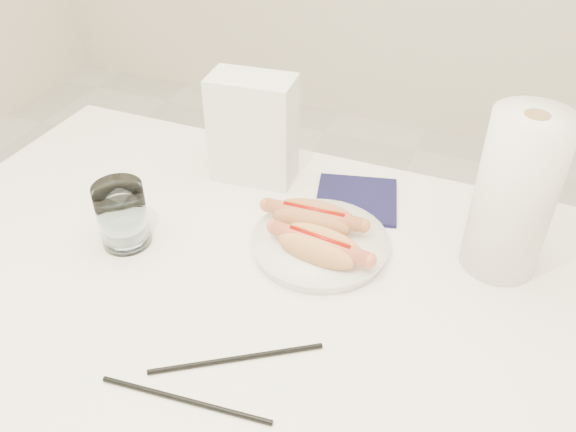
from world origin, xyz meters
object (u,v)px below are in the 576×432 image
at_px(hotdog_right, 320,246).
at_px(napkin_box, 253,129).
at_px(plate, 320,245).
at_px(water_glass, 122,215).
at_px(table, 239,298).
at_px(paper_towel_roll, 515,195).
at_px(hotdog_left, 314,218).

bearing_deg(hotdog_right, napkin_box, 142.83).
bearing_deg(plate, water_glass, -161.14).
bearing_deg(napkin_box, plate, -45.52).
bearing_deg(table, water_glass, -179.16).
bearing_deg(paper_towel_roll, table, -154.69).
bearing_deg(water_glass, napkin_box, 66.93).
distance_m(hotdog_right, water_glass, 0.33).
bearing_deg(paper_towel_roll, hotdog_right, -156.36).
distance_m(napkin_box, paper_towel_roll, 0.49).
distance_m(hotdog_left, napkin_box, 0.23).
xyz_separation_m(table, hotdog_right, (0.12, 0.06, 0.10)).
relative_size(water_glass, napkin_box, 0.55).
bearing_deg(hotdog_right, table, -143.99).
bearing_deg(plate, table, -135.23).
distance_m(table, hotdog_right, 0.17).
xyz_separation_m(hotdog_right, water_glass, (-0.33, -0.07, 0.02)).
bearing_deg(plate, hotdog_right, -72.13).
relative_size(plate, hotdog_left, 1.30).
bearing_deg(paper_towel_roll, napkin_box, 169.73).
distance_m(table, napkin_box, 0.33).
distance_m(plate, hotdog_right, 0.05).
distance_m(hotdog_right, paper_towel_roll, 0.31).
height_order(hotdog_right, paper_towel_roll, paper_towel_roll).
distance_m(plate, napkin_box, 0.27).
xyz_separation_m(plate, paper_towel_roll, (0.28, 0.08, 0.13)).
relative_size(table, plate, 5.37).
bearing_deg(hotdog_right, plate, 114.93).
height_order(table, hotdog_left, hotdog_left).
bearing_deg(napkin_box, water_glass, -118.63).
relative_size(hotdog_right, water_glass, 1.50).
distance_m(table, water_glass, 0.24).
distance_m(hotdog_left, hotdog_right, 0.07).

